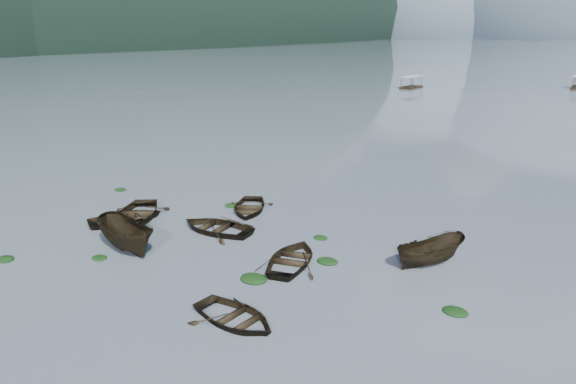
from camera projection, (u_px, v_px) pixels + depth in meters
The scene contains 19 objects.
ground_plane at pixel (135, 306), 22.22m from camera, with size 2400.00×2400.00×0.00m, color slate.
haze_mtn_a at pixel (449, 37), 874.03m from camera, with size 520.00×520.00×280.00m, color #475666.
rowboat_0 at pixel (137, 219), 32.44m from camera, with size 3.62×5.06×1.05m, color black.
rowboat_1 at pixel (126, 222), 31.86m from camera, with size 3.18×4.46×0.92m, color black.
rowboat_2 at pixel (128, 249), 27.95m from camera, with size 1.89×5.03×1.94m, color black.
rowboat_3 at pixel (293, 263), 26.24m from camera, with size 3.14×4.40×0.91m, color black.
rowboat_4 at pixel (235, 322), 21.00m from camera, with size 2.84×3.98×0.82m, color black.
rowboat_6 at pixel (249, 211), 33.81m from camera, with size 3.07×4.29×0.89m, color black.
rowboat_7 at pixel (217, 231), 30.44m from camera, with size 3.29×4.60×0.95m, color black.
rowboat_8 at pixel (430, 263), 26.24m from camera, with size 1.56×4.14×1.60m, color black.
weed_clump_0 at pixel (5, 260), 26.62m from camera, with size 1.02×0.83×0.22m, color black.
weed_clump_1 at pixel (99, 259), 26.79m from camera, with size 0.88×0.71×0.19m, color black.
weed_clump_2 at pixel (254, 280), 24.46m from camera, with size 1.36×1.09×0.29m, color black.
weed_clump_3 at pixel (320, 238), 29.38m from camera, with size 0.86×0.73×0.19m, color black.
weed_clump_4 at pixel (455, 313), 21.66m from camera, with size 1.10×0.87×0.23m, color black.
weed_clump_5 at pixel (120, 190), 38.17m from camera, with size 0.97×0.78×0.20m, color black.
weed_clump_6 at pixel (231, 206), 34.69m from camera, with size 0.97×0.81×0.20m, color black.
weed_clump_7 at pixel (327, 262), 26.34m from camera, with size 1.13×0.91×0.25m, color black.
pontoon_left at pixel (411, 88), 104.83m from camera, with size 2.50×6.00×2.30m, color black, non-canonical shape.
Camera 1 is at (16.42, -12.74, 11.42)m, focal length 32.00 mm.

